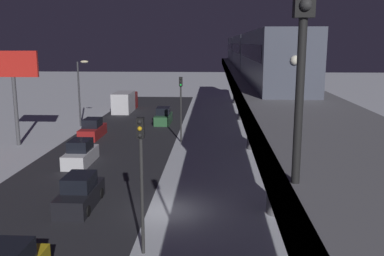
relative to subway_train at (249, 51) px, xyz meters
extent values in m
plane|color=silver|center=(6.60, 24.67, -8.73)|extent=(240.00, 240.00, 0.00)
cube|color=#28282D|center=(13.07, 24.67, -8.72)|extent=(11.00, 105.89, 0.01)
cube|color=slate|center=(0.00, 24.67, -2.18)|extent=(5.00, 105.89, 0.80)
cube|color=#38383D|center=(2.38, 24.67, -2.18)|extent=(0.24, 103.77, 0.80)
cylinder|color=slate|center=(0.00, -20.71, -5.65)|extent=(1.40, 1.40, 6.15)
cylinder|color=slate|center=(0.00, -5.59, -5.65)|extent=(1.40, 1.40, 6.15)
cylinder|color=slate|center=(0.00, 9.54, -5.65)|extent=(1.40, 1.40, 6.15)
cylinder|color=slate|center=(0.00, 24.67, -5.65)|extent=(1.40, 1.40, 6.15)
cube|color=#4C5160|center=(0.00, 18.60, -0.08)|extent=(2.90, 18.00, 3.40)
cube|color=black|center=(0.00, 18.60, 0.33)|extent=(2.94, 16.20, 0.90)
cube|color=#4C5160|center=(0.00, 0.00, -0.08)|extent=(2.90, 18.00, 3.40)
cube|color=black|center=(0.00, 0.00, 0.33)|extent=(2.94, 16.20, 0.90)
cube|color=#4C5160|center=(0.00, -18.60, -0.08)|extent=(2.90, 18.00, 3.40)
cube|color=black|center=(0.00, -18.60, 0.33)|extent=(2.94, 16.20, 0.90)
sphere|color=white|center=(0.00, 27.65, 0.09)|extent=(0.44, 0.44, 0.44)
cylinder|color=black|center=(2.17, 39.97, -0.18)|extent=(0.16, 0.16, 3.20)
sphere|color=#333333|center=(2.17, 40.13, 1.54)|extent=(0.22, 0.22, 0.22)
cube|color=black|center=(11.67, 24.27, -8.17)|extent=(1.80, 4.64, 1.10)
cube|color=black|center=(11.67, 24.27, -7.19)|extent=(1.58, 2.23, 0.87)
cylinder|color=black|center=(12.52, 22.84, -8.41)|extent=(0.20, 0.64, 0.64)
cylinder|color=black|center=(10.81, 22.84, -8.41)|extent=(0.20, 0.64, 0.64)
cylinder|color=black|center=(12.52, 25.71, -8.41)|extent=(0.20, 0.64, 0.64)
cylinder|color=black|center=(10.81, 25.71, -8.41)|extent=(0.20, 0.64, 0.64)
cube|color=#A51E1E|center=(16.27, 5.48, -8.17)|extent=(1.80, 4.79, 1.10)
cube|color=black|center=(16.27, 5.48, -7.19)|extent=(1.58, 2.30, 0.87)
cube|color=#2D6038|center=(9.87, -2.64, -8.17)|extent=(1.80, 4.45, 1.10)
cube|color=black|center=(9.87, -2.64, -7.19)|extent=(1.58, 2.14, 0.87)
cube|color=silver|center=(14.47, 15.22, -8.17)|extent=(1.80, 4.50, 1.10)
cube|color=black|center=(14.47, 15.22, -7.19)|extent=(1.58, 2.16, 0.87)
cube|color=#A51E1E|center=(16.47, -14.54, -7.53)|extent=(2.30, 2.20, 2.40)
cube|color=silver|center=(16.47, -10.74, -7.33)|extent=(2.40, 5.00, 2.80)
cylinder|color=#2D2D2D|center=(6.97, 29.79, -5.98)|extent=(0.16, 0.16, 5.50)
cube|color=black|center=(6.97, 29.79, -2.78)|extent=(0.32, 0.32, 0.90)
sphere|color=black|center=(6.97, 29.97, -2.48)|extent=(0.20, 0.20, 0.20)
sphere|color=yellow|center=(6.97, 29.97, -2.78)|extent=(0.20, 0.20, 0.20)
sphere|color=black|center=(6.97, 29.97, -3.08)|extent=(0.20, 0.20, 0.20)
cylinder|color=#2D2D2D|center=(6.97, 7.15, -5.98)|extent=(0.16, 0.16, 5.50)
cube|color=black|center=(6.97, 7.15, -2.78)|extent=(0.32, 0.32, 0.90)
sphere|color=black|center=(6.97, 7.33, -2.48)|extent=(0.20, 0.20, 0.20)
sphere|color=black|center=(6.97, 7.33, -2.78)|extent=(0.20, 0.20, 0.20)
sphere|color=#19E53F|center=(6.97, 7.33, -3.08)|extent=(0.20, 0.20, 0.20)
cylinder|color=#4C4C51|center=(22.38, 9.26, -5.48)|extent=(0.36, 0.36, 6.50)
cube|color=red|center=(22.38, 9.26, -1.03)|extent=(4.80, 0.30, 2.40)
cylinder|color=#38383D|center=(19.37, -0.33, -4.98)|extent=(0.20, 0.20, 7.50)
ellipsoid|color=#F4E5B2|center=(18.57, -0.33, -1.23)|extent=(0.90, 0.44, 0.30)
camera|label=1|loc=(3.75, 47.93, 0.88)|focal=39.85mm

